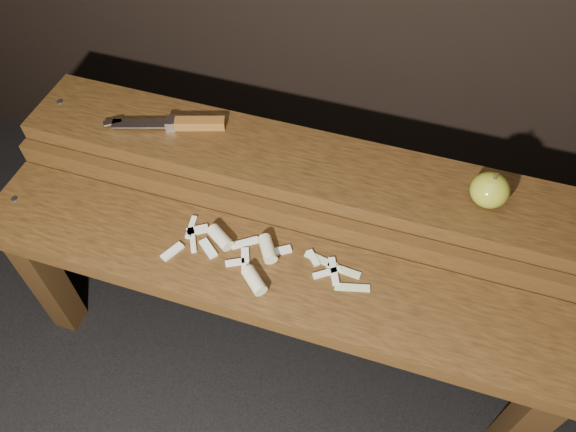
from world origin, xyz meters
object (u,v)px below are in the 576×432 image
(bench_front_tier, at_px, (269,292))
(bench_rear_tier, at_px, (303,189))
(apple, at_px, (490,190))
(knife, at_px, (184,124))

(bench_front_tier, distance_m, bench_rear_tier, 0.23)
(bench_rear_tier, height_order, apple, apple)
(bench_front_tier, bearing_deg, bench_rear_tier, 90.00)
(bench_rear_tier, bearing_deg, apple, 0.70)
(knife, bearing_deg, bench_front_tier, -42.33)
(apple, height_order, knife, apple)
(bench_rear_tier, xyz_separation_m, apple, (0.35, 0.00, 0.12))
(bench_front_tier, height_order, bench_rear_tier, bench_rear_tier)
(bench_front_tier, height_order, knife, knife)
(apple, bearing_deg, bench_front_tier, -146.86)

